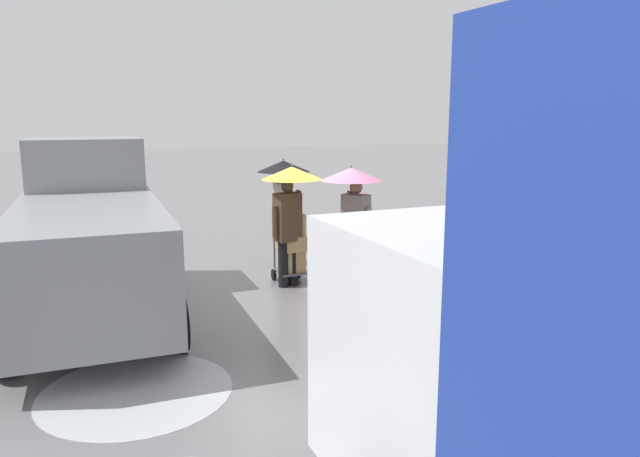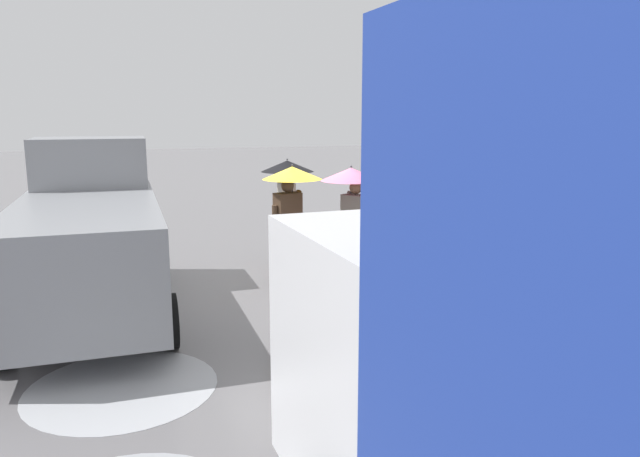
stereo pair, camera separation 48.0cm
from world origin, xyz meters
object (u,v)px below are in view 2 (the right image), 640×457
Objects in this scene: pedestrian_black_side at (287,187)px; hand_dolly_boxes at (292,244)px; cargo_van_parked_right at (90,236)px; pedestrian_pink_side at (353,199)px; pedestrian_white_side at (290,197)px; shopping_cart_vendor at (343,248)px; street_lamp at (484,153)px.

hand_dolly_boxes is at bearing 77.63° from pedestrian_black_side.
cargo_van_parked_right reaches higher than pedestrian_pink_side.
pedestrian_white_side reaches higher than hand_dolly_boxes.
shopping_cart_vendor is at bearing 119.00° from pedestrian_black_side.
pedestrian_pink_side and pedestrian_black_side have the same top height.
pedestrian_pink_side is at bearing 140.90° from hand_dolly_boxes.
pedestrian_white_side is 3.33m from street_lamp.
shopping_cart_vendor is 0.79× the size of hand_dolly_boxes.
hand_dolly_boxes is 0.61× the size of pedestrian_white_side.
pedestrian_white_side is (-3.27, -0.41, 0.41)m from cargo_van_parked_right.
pedestrian_black_side is at bearing -102.37° from hand_dolly_boxes.
street_lamp is at bearing 138.95° from shopping_cart_vendor.
street_lamp is (-2.89, 1.44, 0.79)m from pedestrian_white_side.
pedestrian_white_side is 0.56× the size of street_lamp.
cargo_van_parked_right is 3.32m from pedestrian_white_side.
shopping_cart_vendor is at bearing -41.05° from street_lamp.
shopping_cart_vendor is 0.49× the size of pedestrian_black_side.
pedestrian_black_side is 3.93m from street_lamp.
hand_dolly_boxes is at bearing -29.37° from street_lamp.
shopping_cart_vendor is 1.26m from pedestrian_pink_side.
pedestrian_black_side is 1.00× the size of pedestrian_white_side.
pedestrian_black_side is (-0.28, -1.29, 0.87)m from hand_dolly_boxes.
pedestrian_white_side is at bearing -26.51° from street_lamp.
pedestrian_black_side is at bearing -103.35° from pedestrian_white_side.
street_lamp is (-6.17, 1.04, 1.19)m from cargo_van_parked_right.
pedestrian_white_side is at bearing 76.65° from pedestrian_black_side.
pedestrian_pink_side is (0.10, 0.73, 1.02)m from shopping_cart_vendor.
street_lamp is at bearing 131.55° from pedestrian_black_side.
cargo_van_parked_right is at bearing -2.20° from pedestrian_pink_side.
pedestrian_white_side is at bearing 68.68° from hand_dolly_boxes.
hand_dolly_boxes is at bearing -170.50° from cargo_van_parked_right.
street_lamp is (-1.85, 1.61, 1.80)m from shopping_cart_vendor.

